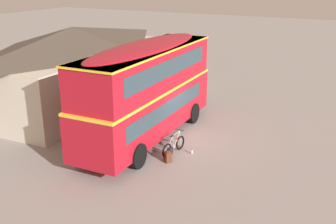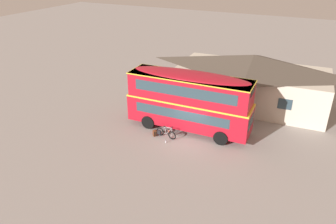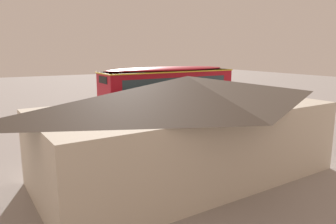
% 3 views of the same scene
% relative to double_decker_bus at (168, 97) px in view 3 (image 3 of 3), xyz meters
% --- Properties ---
extents(ground_plane, '(120.00, 120.00, 0.00)m').
position_rel_double_decker_bus_xyz_m(ground_plane, '(0.66, -1.24, -2.64)').
color(ground_plane, gray).
extents(double_decker_bus, '(9.84, 2.83, 4.79)m').
position_rel_double_decker_bus_xyz_m(double_decker_bus, '(0.00, 0.00, 0.00)').
color(double_decker_bus, black).
rests_on(double_decker_bus, ground).
extents(touring_bicycle, '(1.77, 0.46, 1.02)m').
position_rel_double_decker_bus_xyz_m(touring_bicycle, '(-1.12, -1.98, -2.27)').
color(touring_bicycle, black).
rests_on(touring_bicycle, ground).
extents(backpack_on_ground, '(0.39, 0.39, 0.52)m').
position_rel_double_decker_bus_xyz_m(backpack_on_ground, '(-1.94, -2.14, -2.37)').
color(backpack_on_ground, '#592D19').
rests_on(backpack_on_ground, ground).
extents(water_bottle_clear_plastic, '(0.07, 0.07, 0.24)m').
position_rel_double_decker_bus_xyz_m(water_bottle_clear_plastic, '(-0.70, -2.73, -2.53)').
color(water_bottle_clear_plastic, silver).
rests_on(water_bottle_clear_plastic, ground).
extents(pub_building, '(14.08, 7.41, 4.75)m').
position_rel_double_decker_bus_xyz_m(pub_building, '(3.22, 7.18, -0.23)').
color(pub_building, beige).
rests_on(pub_building, ground).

